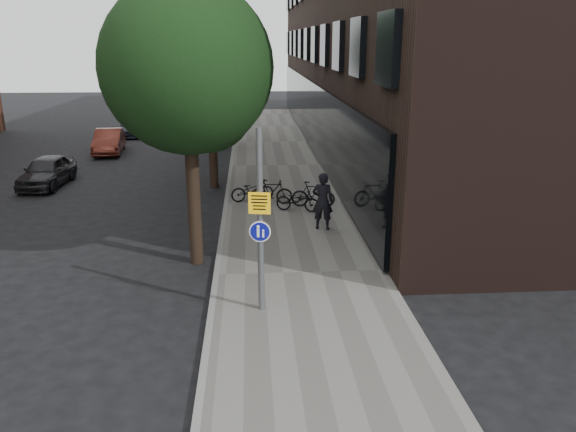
{
  "coord_description": "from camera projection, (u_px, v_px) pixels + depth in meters",
  "views": [
    {
      "loc": [
        -1.05,
        -10.27,
        5.96
      ],
      "look_at": [
        -0.19,
        2.32,
        2.0
      ],
      "focal_mm": 35.0,
      "sensor_mm": 36.0,
      "label": 1
    }
  ],
  "objects": [
    {
      "name": "parked_car_mid",
      "position": [
        109.0,
        141.0,
        30.82
      ],
      "size": [
        1.8,
        4.11,
        1.31
      ],
      "primitive_type": "imported",
      "rotation": [
        0.0,
        0.0,
        0.1
      ],
      "color": "maroon",
      "rests_on": "ground"
    },
    {
      "name": "pedestrian",
      "position": [
        323.0,
        201.0,
        17.91
      ],
      "size": [
        0.77,
        0.61,
        1.86
      ],
      "primitive_type": "imported",
      "rotation": [
        0.0,
        0.0,
        2.88
      ],
      "color": "black",
      "rests_on": "sidewalk"
    },
    {
      "name": "parked_bike_curb_far",
      "position": [
        271.0,
        192.0,
        20.74
      ],
      "size": [
        1.58,
        0.45,
        0.95
      ],
      "primitive_type": "imported",
      "rotation": [
        0.0,
        0.0,
        1.57
      ],
      "color": "black",
      "rests_on": "sidewalk"
    },
    {
      "name": "signpost",
      "position": [
        260.0,
        222.0,
        12.15
      ],
      "size": [
        0.48,
        0.14,
        4.13
      ],
      "rotation": [
        0.0,
        0.0,
        -0.16
      ],
      "color": "#595B5E",
      "rests_on": "sidewalk"
    },
    {
      "name": "street_tree_near",
      "position": [
        191.0,
        75.0,
        14.35
      ],
      "size": [
        4.4,
        4.4,
        7.5
      ],
      "color": "black",
      "rests_on": "ground"
    },
    {
      "name": "parked_car_far",
      "position": [
        133.0,
        128.0,
        36.52
      ],
      "size": [
        1.97,
        3.82,
        1.06
      ],
      "primitive_type": "imported",
      "rotation": [
        0.0,
        0.0,
        0.14
      ],
      "color": "black",
      "rests_on": "ground"
    },
    {
      "name": "parked_bike_facade_near",
      "position": [
        298.0,
        200.0,
        19.94
      ],
      "size": [
        1.66,
        1.01,
        0.82
      ],
      "primitive_type": "imported",
      "rotation": [
        0.0,
        0.0,
        1.25
      ],
      "color": "black",
      "rests_on": "sidewalk"
    },
    {
      "name": "parked_car_near",
      "position": [
        47.0,
        171.0,
        23.83
      ],
      "size": [
        1.72,
        3.86,
        1.29
      ],
      "primitive_type": "imported",
      "rotation": [
        0.0,
        0.0,
        -0.05
      ],
      "color": "black",
      "rests_on": "ground"
    },
    {
      "name": "street_tree_mid",
      "position": [
        211.0,
        62.0,
        22.44
      ],
      "size": [
        5.0,
        5.0,
        7.8
      ],
      "color": "black",
      "rests_on": "ground"
    },
    {
      "name": "parked_bike_facade_far",
      "position": [
        313.0,
        194.0,
        20.42
      ],
      "size": [
        1.65,
        0.73,
        0.96
      ],
      "primitive_type": "imported",
      "rotation": [
        0.0,
        0.0,
        1.39
      ],
      "color": "black",
      "rests_on": "sidewalk"
    },
    {
      "name": "sidewalk",
      "position": [
        286.0,
        204.0,
        21.15
      ],
      "size": [
        4.5,
        60.0,
        0.12
      ],
      "primitive_type": "cube",
      "color": "slate",
      "rests_on": "ground"
    },
    {
      "name": "curb_edge",
      "position": [
        226.0,
        205.0,
        21.0
      ],
      "size": [
        0.15,
        60.0,
        0.13
      ],
      "primitive_type": "cube",
      "color": "slate",
      "rests_on": "ground"
    },
    {
      "name": "parked_bike_curb_near",
      "position": [
        252.0,
        190.0,
        21.21
      ],
      "size": [
        1.73,
        0.93,
        0.86
      ],
      "primitive_type": "imported",
      "rotation": [
        0.0,
        0.0,
        1.8
      ],
      "color": "black",
      "rests_on": "sidewalk"
    },
    {
      "name": "street_tree_far",
      "position": [
        221.0,
        56.0,
        31.01
      ],
      "size": [
        5.0,
        5.0,
        7.8
      ],
      "color": "black",
      "rests_on": "ground"
    },
    {
      "name": "ground",
      "position": [
        305.0,
        341.0,
        11.63
      ],
      "size": [
        120.0,
        120.0,
        0.0
      ],
      "primitive_type": "plane",
      "color": "black",
      "rests_on": "ground"
    }
  ]
}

